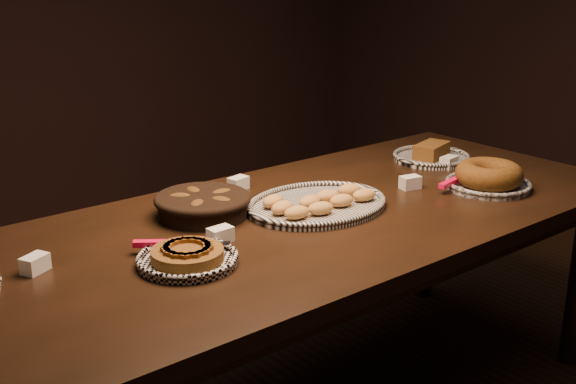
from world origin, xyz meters
TOP-DOWN VIEW (x-y plane):
  - buffet_table at (0.00, 0.00)m, footprint 2.40×1.00m
  - apple_tart_plate at (-0.47, -0.09)m, footprint 0.28×0.30m
  - madeleine_platter at (0.09, 0.02)m, footprint 0.49×0.39m
  - bundt_cake_plate at (0.70, -0.19)m, footprint 0.34×0.30m
  - croissant_basket at (-0.24, 0.19)m, footprint 0.34×0.34m
  - loaf_plate at (0.83, 0.17)m, footprint 0.31×0.31m
  - tent_cards at (0.03, 0.09)m, footprint 1.68×0.43m

SIDE VIEW (x-z plane):
  - buffet_table at x=0.00m, z-range 0.30..1.05m
  - madeleine_platter at x=0.09m, z-range 0.74..0.79m
  - apple_tart_plate at x=-0.47m, z-range 0.74..0.80m
  - loaf_plate at x=0.83m, z-range 0.74..0.81m
  - tent_cards at x=0.03m, z-range 0.75..0.79m
  - bundt_cake_plate at x=0.70m, z-range 0.74..0.84m
  - croissant_basket at x=-0.24m, z-range 0.76..0.83m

